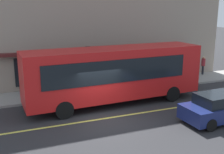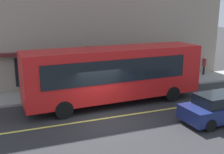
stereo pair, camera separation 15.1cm
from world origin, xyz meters
name	(u,v)px [view 1 (the left image)]	position (x,y,z in m)	size (l,w,h in m)	color
ground	(105,119)	(0.00, 0.00, 0.00)	(120.00, 120.00, 0.00)	#28282B
sidewalk	(79,92)	(0.00, 5.15, 0.07)	(80.00, 2.77, 0.15)	gray
lane_centre_stripe	(105,118)	(0.00, 0.00, 0.00)	(36.00, 0.16, 0.01)	#D8D14C
bus	(115,73)	(1.50, 2.10, 1.99)	(11.22, 2.96, 3.50)	red
traffic_light	(89,59)	(0.50, 4.34, 2.53)	(0.30, 0.52, 3.20)	#2D2D33
car_navy	(220,107)	(5.57, -2.54, 0.74)	(4.35, 1.96, 1.52)	navy
pedestrian_mid_block	(124,70)	(3.69, 5.57, 1.24)	(0.34, 0.34, 1.80)	black
pedestrian_waiting	(203,64)	(11.41, 5.91, 1.11)	(0.34, 0.34, 1.61)	black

